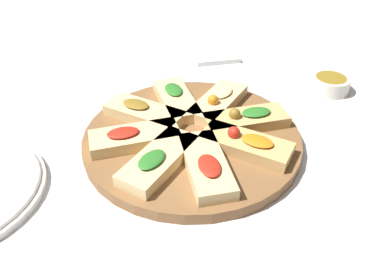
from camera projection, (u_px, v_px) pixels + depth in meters
ground_plane at (192, 142)px, 0.64m from camera, size 3.00×3.00×0.00m
serving_board at (192, 137)px, 0.64m from camera, size 0.36×0.36×0.02m
focaccia_slice_0 at (134, 137)px, 0.60m from camera, size 0.15×0.08×0.03m
focaccia_slice_1 at (159, 160)px, 0.56m from camera, size 0.13×0.15×0.03m
focaccia_slice_2 at (206, 165)px, 0.55m from camera, size 0.07×0.15×0.03m
focaccia_slice_3 at (246, 144)px, 0.59m from camera, size 0.15×0.13×0.04m
focaccia_slice_4 at (246, 119)px, 0.64m from camera, size 0.15×0.07×0.04m
focaccia_slice_5 at (218, 102)px, 0.69m from camera, size 0.13×0.15×0.04m
focaccia_slice_6 at (176, 99)px, 0.70m from camera, size 0.08×0.15×0.03m
focaccia_slice_7 at (144, 113)px, 0.66m from camera, size 0.15×0.13×0.03m
napkin_stack at (215, 55)px, 0.92m from camera, size 0.11×0.10×0.01m
dipping_bowl at (330, 83)px, 0.78m from camera, size 0.08×0.08×0.03m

